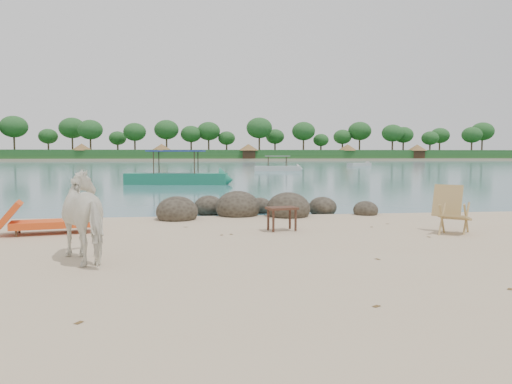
# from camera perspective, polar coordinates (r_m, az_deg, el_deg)

# --- Properties ---
(water) EXTENTS (400.00, 400.00, 0.00)m
(water) POSITION_cam_1_polar(r_m,az_deg,el_deg) (98.09, -6.33, 3.23)
(water) COLOR #396672
(water) RESTS_ON ground
(far_shore) EXTENTS (420.00, 90.00, 1.40)m
(far_shore) POSITION_cam_1_polar(r_m,az_deg,el_deg) (178.08, -6.67, 3.69)
(far_shore) COLOR tan
(far_shore) RESTS_ON ground
(far_scenery) EXTENTS (420.00, 18.00, 9.50)m
(far_scenery) POSITION_cam_1_polar(r_m,az_deg,el_deg) (144.78, -6.57, 4.80)
(far_scenery) COLOR #1E4C1E
(far_scenery) RESTS_ON ground
(boulders) EXTENTS (6.32, 2.91, 0.95)m
(boulders) POSITION_cam_1_polar(r_m,az_deg,el_deg) (14.29, -0.54, -2.01)
(boulders) COLOR #2C261D
(boulders) RESTS_ON ground
(cow) EXTENTS (1.59, 1.91, 1.48)m
(cow) POSITION_cam_1_polar(r_m,az_deg,el_deg) (8.61, -18.38, -2.76)
(cow) COLOR white
(cow) RESTS_ON ground
(side_table) EXTENTS (0.75, 0.57, 0.54)m
(side_table) POSITION_cam_1_polar(r_m,az_deg,el_deg) (11.36, 2.97, -3.26)
(side_table) COLOR #361D15
(side_table) RESTS_ON ground
(lounge_chair) EXTENTS (2.22, 1.19, 0.63)m
(lounge_chair) POSITION_cam_1_polar(r_m,az_deg,el_deg) (11.86, -22.30, -3.03)
(lounge_chair) COLOR #E7541B
(lounge_chair) RESTS_ON ground
(deck_chair) EXTENTS (1.00, 1.01, 1.06)m
(deck_chair) POSITION_cam_1_polar(r_m,az_deg,el_deg) (11.74, 21.73, -2.03)
(deck_chair) COLOR tan
(deck_chair) RESTS_ON ground
(boat_near) EXTENTS (7.07, 2.72, 3.35)m
(boat_near) POSITION_cam_1_polar(r_m,az_deg,el_deg) (30.88, -9.12, 4.08)
(boat_near) COLOR #186E51
(boat_near) RESTS_ON water
(boat_mid) EXTENTS (5.74, 1.85, 2.75)m
(boat_mid) POSITION_cam_1_polar(r_m,az_deg,el_deg) (55.23, 2.46, 3.88)
(boat_mid) COLOR beige
(boat_mid) RESTS_ON water
(boat_far) EXTENTS (5.08, 3.96, 0.62)m
(boat_far) POSITION_cam_1_polar(r_m,az_deg,el_deg) (79.80, 11.72, 3.15)
(boat_far) COLOR #B3B4AF
(boat_far) RESTS_ON water
(dead_leaves) EXTENTS (8.41, 7.33, 0.00)m
(dead_leaves) POSITION_cam_1_polar(r_m,az_deg,el_deg) (9.07, 3.61, -6.89)
(dead_leaves) COLOR brown
(dead_leaves) RESTS_ON ground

